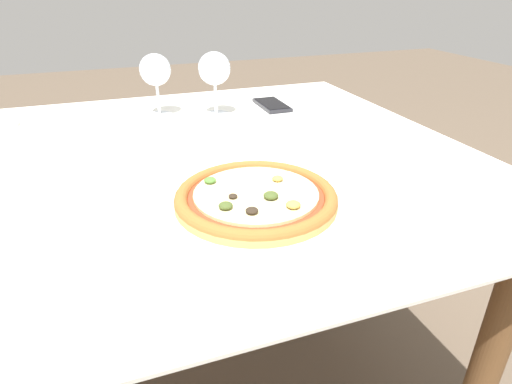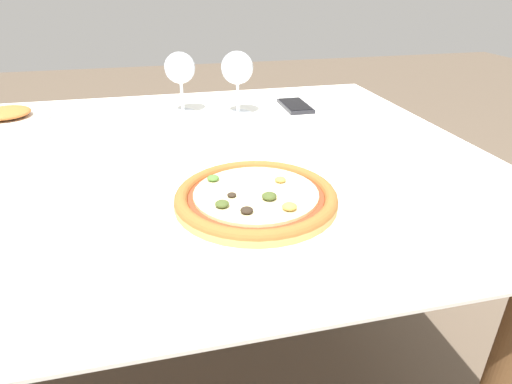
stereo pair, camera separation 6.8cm
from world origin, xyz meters
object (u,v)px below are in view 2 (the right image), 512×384
object	(u,v)px
wine_glass_far_left	(180,69)
side_plate	(7,116)
pizza_plate	(256,199)
dining_table	(161,190)
cell_phone	(295,106)
wine_glass_far_right	(237,70)

from	to	relation	value
wine_glass_far_left	side_plate	bearing A→B (deg)	176.49
pizza_plate	wine_glass_far_left	distance (m)	0.59
dining_table	cell_phone	world-z (taller)	cell_phone
wine_glass_far_left	wine_glass_far_right	xyz separation A→B (m)	(0.14, -0.05, 0.00)
dining_table	pizza_plate	xyz separation A→B (m)	(0.15, -0.26, 0.09)
dining_table	cell_phone	size ratio (longest dim) A/B	9.59
cell_phone	side_plate	size ratio (longest dim) A/B	0.71
pizza_plate	wine_glass_far_left	world-z (taller)	wine_glass_far_left
dining_table	cell_phone	bearing A→B (deg)	36.54
cell_phone	dining_table	bearing A→B (deg)	-143.46
wine_glass_far_left	cell_phone	bearing A→B (deg)	-4.35
pizza_plate	cell_phone	bearing A→B (deg)	66.02
cell_phone	side_plate	distance (m)	0.77
pizza_plate	cell_phone	xyz separation A→B (m)	(0.25, 0.55, -0.01)
dining_table	wine_glass_far_left	distance (m)	0.38
wine_glass_far_left	cell_phone	distance (m)	0.34
dining_table	wine_glass_far_right	distance (m)	0.40
pizza_plate	side_plate	distance (m)	0.80
wine_glass_far_right	wine_glass_far_left	bearing A→B (deg)	160.68
pizza_plate	side_plate	xyz separation A→B (m)	(-0.52, 0.60, -0.00)
dining_table	side_plate	xyz separation A→B (m)	(-0.37, 0.35, 0.09)
side_plate	pizza_plate	bearing A→B (deg)	-49.09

